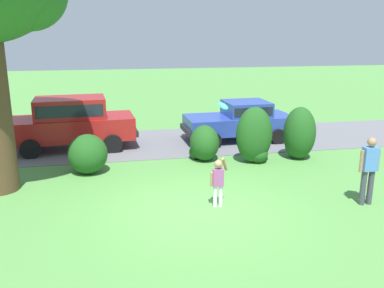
# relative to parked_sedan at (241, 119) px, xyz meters

# --- Properties ---
(ground_plane) EXTENTS (80.00, 80.00, 0.00)m
(ground_plane) POSITION_rel_parked_sedan_xyz_m (-3.07, -6.40, -0.85)
(ground_plane) COLOR #518E42
(driveway_strip) EXTENTS (28.00, 4.40, 0.02)m
(driveway_strip) POSITION_rel_parked_sedan_xyz_m (-3.07, 0.14, -0.84)
(driveway_strip) COLOR slate
(driveway_strip) RESTS_ON ground
(shrub_near_tree) EXTENTS (1.20, 1.14, 1.23)m
(shrub_near_tree) POSITION_rel_parked_sedan_xyz_m (-5.82, -3.01, -0.23)
(shrub_near_tree) COLOR #1E511C
(shrub_near_tree) RESTS_ON ground
(shrub_centre_left) EXTENTS (0.99, 1.13, 1.21)m
(shrub_centre_left) POSITION_rel_parked_sedan_xyz_m (-2.04, -2.36, -0.28)
(shrub_centre_left) COLOR #1E511C
(shrub_centre_left) RESTS_ON ground
(shrub_centre) EXTENTS (1.21, 0.99, 1.88)m
(shrub_centre) POSITION_rel_parked_sedan_xyz_m (-0.44, -2.91, 0.02)
(shrub_centre) COLOR #1E511C
(shrub_centre) RESTS_ON ground
(shrub_centre_right) EXTENTS (1.07, 1.14, 1.79)m
(shrub_centre_right) POSITION_rel_parked_sedan_xyz_m (1.20, -2.79, -0.05)
(shrub_centre_right) COLOR #1E511C
(shrub_centre_right) RESTS_ON ground
(parked_sedan) EXTENTS (4.46, 2.22, 1.56)m
(parked_sedan) POSITION_rel_parked_sedan_xyz_m (0.00, 0.00, 0.00)
(parked_sedan) COLOR #28429E
(parked_sedan) RESTS_ON ground
(parked_suv) EXTENTS (4.81, 2.33, 1.92)m
(parked_suv) POSITION_rel_parked_sedan_xyz_m (-6.51, -0.07, 0.23)
(parked_suv) COLOR maroon
(parked_suv) RESTS_ON ground
(child_thrower) EXTENTS (0.46, 0.25, 1.29)m
(child_thrower) POSITION_rel_parked_sedan_xyz_m (-2.54, -6.23, -0.13)
(child_thrower) COLOR white
(child_thrower) RESTS_ON ground
(frisbee) EXTENTS (0.31, 0.27, 0.23)m
(frisbee) POSITION_rel_parked_sedan_xyz_m (-2.26, -5.52, 1.57)
(frisbee) COLOR #1EB7B2
(adult_onlooker) EXTENTS (0.53, 0.23, 1.74)m
(adult_onlooker) POSITION_rel_parked_sedan_xyz_m (1.17, -6.81, 0.13)
(adult_onlooker) COLOR #3F3F4C
(adult_onlooker) RESTS_ON ground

